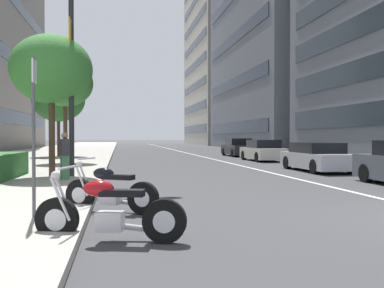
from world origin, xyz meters
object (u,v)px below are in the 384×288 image
(street_lamp_with_banners, at_px, (81,21))
(street_tree_by_lamp_post, at_px, (52,69))
(parking_sign_by_curb, at_px, (34,122))
(car_mid_block_traffic, at_px, (238,148))
(motorcycle_mid_row, at_px, (109,213))
(street_tree_mid_sidewalk, at_px, (58,100))
(pedestrian_on_plaza, at_px, (65,156))
(car_following_behind, at_px, (317,157))
(motorcycle_by_sign_pole, at_px, (110,192))
(street_tree_near_plaza_corner, at_px, (65,84))
(car_approaching_light, at_px, (263,151))

(street_lamp_with_banners, height_order, street_tree_by_lamp_post, street_lamp_with_banners)
(parking_sign_by_curb, distance_m, street_lamp_with_banners, 8.82)
(parking_sign_by_curb, bearing_deg, car_mid_block_traffic, -23.22)
(motorcycle_mid_row, xyz_separation_m, street_tree_mid_sidewalk, (25.40, 4.13, 3.79))
(car_mid_block_traffic, bearing_deg, motorcycle_mid_row, 159.91)
(motorcycle_mid_row, height_order, pedestrian_on_plaza, pedestrian_on_plaza)
(car_following_behind, height_order, car_mid_block_traffic, car_mid_block_traffic)
(car_following_behind, distance_m, parking_sign_by_curb, 14.43)
(motorcycle_by_sign_pole, distance_m, street_tree_by_lamp_post, 8.28)
(motorcycle_mid_row, xyz_separation_m, motorcycle_by_sign_pole, (2.47, 0.03, 0.00))
(motorcycle_mid_row, relative_size, street_tree_near_plaza_corner, 0.39)
(car_approaching_light, distance_m, parking_sign_by_curb, 21.25)
(car_mid_block_traffic, distance_m, street_tree_near_plaza_corner, 15.63)
(motorcycle_by_sign_pole, relative_size, car_mid_block_traffic, 0.44)
(car_following_behind, bearing_deg, motorcycle_mid_row, 143.01)
(car_approaching_light, height_order, parking_sign_by_curb, parking_sign_by_curb)
(street_tree_by_lamp_post, bearing_deg, pedestrian_on_plaza, -157.94)
(parking_sign_by_curb, xyz_separation_m, pedestrian_on_plaza, (6.69, 0.31, -0.88))
(street_tree_near_plaza_corner, bearing_deg, car_mid_block_traffic, -54.08)
(parking_sign_by_curb, relative_size, street_tree_mid_sidewalk, 0.49)
(street_tree_by_lamp_post, height_order, street_tree_near_plaza_corner, street_tree_near_plaza_corner)
(car_approaching_light, bearing_deg, street_lamp_with_banners, 134.96)
(motorcycle_mid_row, bearing_deg, parking_sign_by_curb, -31.40)
(motorcycle_mid_row, xyz_separation_m, parking_sign_by_curb, (1.36, 1.29, 1.38))
(car_approaching_light, distance_m, car_mid_block_traffic, 6.82)
(motorcycle_by_sign_pole, bearing_deg, pedestrian_on_plaza, -44.66)
(parking_sign_by_curb, xyz_separation_m, street_tree_mid_sidewalk, (24.04, 2.84, 2.42))
(car_mid_block_traffic, distance_m, street_tree_mid_sidewalk, 14.18)
(car_approaching_light, xyz_separation_m, street_lamp_with_banners, (-10.50, 10.38, 5.01))
(motorcycle_mid_row, xyz_separation_m, car_approaching_light, (19.79, -9.22, 0.22))
(parking_sign_by_curb, relative_size, street_tree_near_plaza_corner, 0.49)
(parking_sign_by_curb, height_order, street_lamp_with_banners, street_lamp_with_banners)
(street_tree_near_plaza_corner, bearing_deg, parking_sign_by_curb, -174.94)
(parking_sign_by_curb, height_order, pedestrian_on_plaza, parking_sign_by_curb)
(car_approaching_light, height_order, street_tree_mid_sidewalk, street_tree_mid_sidewalk)
(car_mid_block_traffic, bearing_deg, street_tree_near_plaza_corner, 125.56)
(street_lamp_with_banners, height_order, street_tree_mid_sidewalk, street_lamp_with_banners)
(pedestrian_on_plaza, bearing_deg, car_mid_block_traffic, 41.57)
(parking_sign_by_curb, bearing_deg, car_following_behind, -45.03)
(car_mid_block_traffic, xyz_separation_m, street_lamp_with_banners, (-17.31, 10.70, 4.99))
(street_tree_by_lamp_post, bearing_deg, motorcycle_mid_row, -166.96)
(street_tree_by_lamp_post, bearing_deg, car_mid_block_traffic, -34.73)
(car_approaching_light, relative_size, street_tree_near_plaza_corner, 0.77)
(motorcycle_by_sign_pole, bearing_deg, car_mid_block_traffic, -81.91)
(motorcycle_mid_row, height_order, car_mid_block_traffic, car_mid_block_traffic)
(motorcycle_mid_row, relative_size, street_tree_by_lamp_post, 0.43)
(street_tree_near_plaza_corner, bearing_deg, motorcycle_by_sign_pole, -169.94)
(pedestrian_on_plaza, bearing_deg, motorcycle_mid_row, -96.26)
(motorcycle_mid_row, xyz_separation_m, pedestrian_on_plaza, (8.05, 1.59, 0.50))
(car_approaching_light, distance_m, street_tree_by_lamp_post, 15.67)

